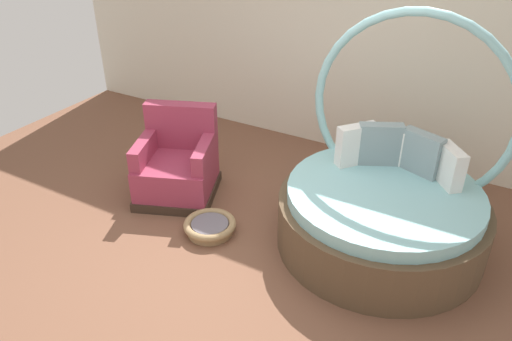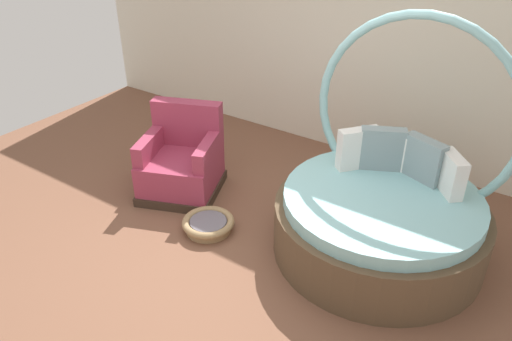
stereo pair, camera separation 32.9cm
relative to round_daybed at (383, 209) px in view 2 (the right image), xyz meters
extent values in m
cube|color=brown|center=(-1.09, -0.89, -0.42)|extent=(8.00, 8.00, 0.02)
cube|color=silver|center=(-1.09, 1.66, 1.13)|extent=(8.00, 0.12, 3.07)
cylinder|color=brown|center=(0.00, -0.07, -0.17)|extent=(1.88, 1.88, 0.49)
cylinder|color=#8CC6CC|center=(0.00, -0.07, 0.14)|extent=(1.73, 1.73, 0.12)
torus|color=#8CC6CC|center=(0.00, 0.44, 0.73)|extent=(1.87, 0.08, 1.87)
cube|color=white|center=(0.44, 0.29, 0.37)|extent=(0.32, 0.35, 0.36)
cube|color=gray|center=(0.17, 0.38, 0.39)|extent=(0.41, 0.25, 0.39)
cube|color=white|center=(-0.01, 0.44, 0.37)|extent=(0.35, 0.13, 0.35)
cube|color=gray|center=(-0.21, 0.35, 0.40)|extent=(0.42, 0.29, 0.41)
cube|color=white|center=(-0.40, 0.25, 0.39)|extent=(0.34, 0.38, 0.39)
cube|color=#38281E|center=(-2.14, -0.33, -0.36)|extent=(1.04, 1.04, 0.10)
cube|color=#99334C|center=(-2.14, -0.33, -0.14)|extent=(0.99, 0.99, 0.34)
cube|color=#99334C|center=(-2.26, -0.04, 0.28)|extent=(0.76, 0.43, 0.50)
cube|color=#99334C|center=(-2.44, -0.45, 0.14)|extent=(0.37, 0.68, 0.22)
cube|color=#99334C|center=(-1.84, -0.21, 0.14)|extent=(0.37, 0.68, 0.22)
cylinder|color=#9E7F56|center=(-1.46, -0.71, -0.38)|extent=(0.44, 0.44, 0.06)
torus|color=#9E7F56|center=(-1.46, -0.71, -0.32)|extent=(0.51, 0.51, 0.07)
cylinder|color=slate|center=(-1.46, -0.71, -0.33)|extent=(0.36, 0.36, 0.05)
camera|label=1|loc=(0.84, -3.84, 2.54)|focal=34.72mm
camera|label=2|loc=(1.11, -3.66, 2.54)|focal=34.72mm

